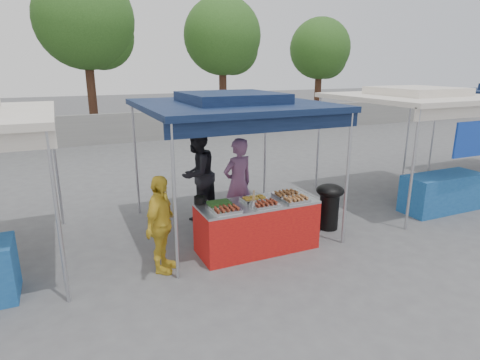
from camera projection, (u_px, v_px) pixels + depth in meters
name	position (u px, v px, depth m)	size (l,w,h in m)	color
ground_plane	(254.00, 247.00, 6.97)	(80.00, 80.00, 0.00)	#57585A
back_wall	(136.00, 127.00, 16.45)	(40.00, 0.25, 1.20)	gray
main_canopy	(232.00, 104.00, 7.17)	(3.20, 3.20, 2.57)	#B6B7BE
neighbor_stall_right	(427.00, 133.00, 8.81)	(3.20, 3.20, 2.57)	#B6B7BE
tree_1	(89.00, 24.00, 16.28)	(3.95, 3.95, 6.79)	#3F2418
tree_2	(225.00, 40.00, 18.76)	(3.62, 3.58, 6.16)	#3F2418
tree_3	(322.00, 51.00, 21.58)	(3.31, 3.21, 5.52)	#3F2418
vendor_table	(257.00, 226.00, 6.76)	(2.00, 0.80, 0.85)	red
food_tray_fl	(227.00, 210.00, 6.18)	(0.42, 0.30, 0.07)	silver
food_tray_fm	(265.00, 204.00, 6.43)	(0.42, 0.30, 0.07)	silver
food_tray_fr	(296.00, 200.00, 6.66)	(0.42, 0.30, 0.07)	silver
food_tray_bl	(219.00, 204.00, 6.45)	(0.42, 0.30, 0.07)	silver
food_tray_bm	(254.00, 199.00, 6.72)	(0.42, 0.30, 0.07)	silver
food_tray_br	(286.00, 194.00, 6.95)	(0.42, 0.30, 0.07)	silver
cooking_pot	(200.00, 200.00, 6.57)	(0.21, 0.21, 0.12)	black
skewer_cup	(254.00, 204.00, 6.39)	(0.08, 0.08, 0.10)	#B6B7BE
wok_burner	(329.00, 202.00, 7.62)	(0.53, 0.53, 0.89)	black
crate_left	(226.00, 232.00, 7.23)	(0.45, 0.32, 0.27)	#13399E
crate_right	(258.00, 224.00, 7.61)	(0.46, 0.33, 0.28)	#13399E
crate_stacked	(258.00, 210.00, 7.53)	(0.45, 0.32, 0.27)	#13399E
vendor_woman	(238.00, 184.00, 7.56)	(0.64, 0.42, 1.76)	#86557C
helper_man	(197.00, 174.00, 8.07)	(0.90, 0.70, 1.86)	black
customer_person	(161.00, 225.00, 5.95)	(0.88, 0.37, 1.51)	gold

